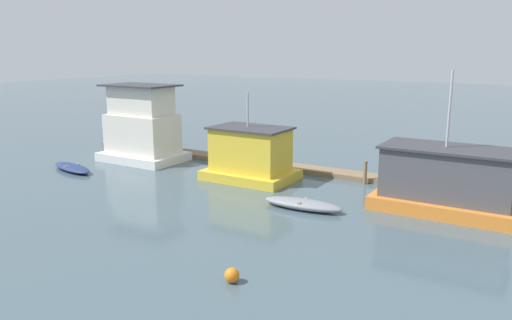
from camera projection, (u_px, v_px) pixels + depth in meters
The scene contains 10 objects.
ground_plane at pixel (265, 179), 30.43m from camera, with size 200.00×200.00×0.00m, color #475B66.
dock_walkway at pixel (289, 167), 33.02m from camera, with size 33.80×1.48×0.30m, color #846B4C.
houseboat_white at pixel (142, 128), 35.12m from camera, with size 5.71×3.88×5.38m.
houseboat_yellow at pixel (250, 155), 30.17m from camera, with size 5.30×3.70×5.30m.
houseboat_orange at pixel (447, 181), 24.23m from camera, with size 6.82×3.75×6.82m.
dinghy_navy at pixel (72, 168), 32.51m from camera, with size 4.28×2.08×0.42m.
dinghy_grey at pixel (303, 204), 24.71m from camera, with size 4.17×1.49×0.50m.
mooring_post_near_left at pixel (365, 172), 29.23m from camera, with size 0.21×0.21×1.39m, color #846B4C.
mooring_post_far_right at pixel (465, 185), 26.43m from camera, with size 0.21×0.21×1.41m, color brown.
buoy_orange at pixel (232, 275), 16.91m from camera, with size 0.52×0.52×0.52m, color orange.
Camera 1 is at (14.89, -25.42, 7.75)m, focal length 35.00 mm.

